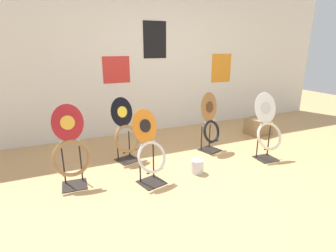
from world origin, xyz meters
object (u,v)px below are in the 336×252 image
object	(u,v)px
toilet_seat_display_woodgrain	(210,123)
storage_box	(258,126)
toilet_seat_display_orange_sun	(149,149)
toilet_seat_display_crimson_swirl	(71,150)
toilet_seat_display_white_plain	(268,128)
toilet_seat_display_jazz_black	(126,133)
paint_can	(197,166)

from	to	relation	value
toilet_seat_display_woodgrain	storage_box	distance (m)	1.35
toilet_seat_display_orange_sun	toilet_seat_display_crimson_swirl	bearing A→B (deg)	160.92
toilet_seat_display_orange_sun	toilet_seat_display_white_plain	bearing A→B (deg)	-0.48
toilet_seat_display_woodgrain	toilet_seat_display_orange_sun	bearing A→B (deg)	-154.32
toilet_seat_display_jazz_black	toilet_seat_display_crimson_swirl	bearing A→B (deg)	-149.80
toilet_seat_display_crimson_swirl	paint_can	bearing A→B (deg)	-11.87
toilet_seat_display_white_plain	paint_can	world-z (taller)	toilet_seat_display_white_plain
toilet_seat_display_white_plain	toilet_seat_display_jazz_black	distance (m)	2.02
toilet_seat_display_crimson_swirl	toilet_seat_display_jazz_black	size ratio (longest dim) A/B	1.05
toilet_seat_display_jazz_black	storage_box	size ratio (longest dim) A/B	1.92
toilet_seat_display_crimson_swirl	toilet_seat_display_jazz_black	xyz separation A→B (m)	(0.76, 0.44, -0.04)
toilet_seat_display_crimson_swirl	toilet_seat_display_white_plain	size ratio (longest dim) A/B	1.00
storage_box	toilet_seat_display_jazz_black	bearing A→B (deg)	-176.26
toilet_seat_display_woodgrain	toilet_seat_display_white_plain	size ratio (longest dim) A/B	0.96
toilet_seat_display_crimson_swirl	paint_can	xyz separation A→B (m)	(1.50, -0.31, -0.35)
toilet_seat_display_white_plain	storage_box	size ratio (longest dim) A/B	2.02
storage_box	toilet_seat_display_orange_sun	bearing A→B (deg)	-160.02
toilet_seat_display_woodgrain	toilet_seat_display_jazz_black	size ratio (longest dim) A/B	1.01
toilet_seat_display_woodgrain	toilet_seat_display_crimson_swirl	bearing A→B (deg)	-171.99
toilet_seat_display_crimson_swirl	toilet_seat_display_orange_sun	xyz separation A→B (m)	(0.85, -0.29, -0.01)
toilet_seat_display_crimson_swirl	toilet_seat_display_orange_sun	bearing A→B (deg)	-19.08
toilet_seat_display_woodgrain	storage_box	bearing A→B (deg)	14.17
toilet_seat_display_orange_sun	toilet_seat_display_woodgrain	xyz separation A→B (m)	(1.21, 0.58, 0.01)
toilet_seat_display_crimson_swirl	storage_box	distance (m)	3.41
toilet_seat_display_woodgrain	storage_box	size ratio (longest dim) A/B	1.95
toilet_seat_display_crimson_swirl	toilet_seat_display_woodgrain	distance (m)	2.08
toilet_seat_display_orange_sun	toilet_seat_display_jazz_black	distance (m)	0.74
toilet_seat_display_orange_sun	paint_can	world-z (taller)	toilet_seat_display_orange_sun
toilet_seat_display_white_plain	toilet_seat_display_orange_sun	bearing A→B (deg)	179.52
toilet_seat_display_crimson_swirl	toilet_seat_display_jazz_black	world-z (taller)	toilet_seat_display_crimson_swirl
toilet_seat_display_white_plain	paint_can	xyz separation A→B (m)	(-1.14, -0.01, -0.37)
toilet_seat_display_white_plain	storage_box	bearing A→B (deg)	52.76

